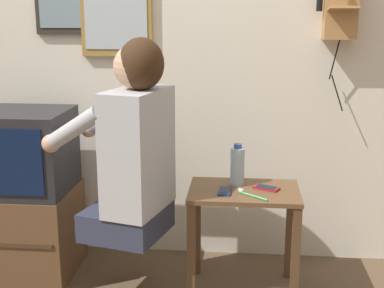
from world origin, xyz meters
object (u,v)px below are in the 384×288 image
person (133,146)px  cell_phone_spare (266,188)px  water_bottle (237,166)px  television (15,151)px  cell_phone_held (225,191)px  toothbrush (251,195)px

person → cell_phone_spare: person is taller
cell_phone_spare → water_bottle: bearing=92.4°
television → cell_phone_held: 1.12m
water_bottle → television: bearing=-180.0°
person → toothbrush: (0.56, -0.01, -0.22)m
person → television: size_ratio=1.72×
water_bottle → person: bearing=-161.5°
cell_phone_spare → toothbrush: bearing=172.2°
water_bottle → toothbrush: size_ratio=1.50×
toothbrush → person: bearing=127.4°
television → water_bottle: size_ratio=2.67×
cell_phone_spare → water_bottle: (-0.15, 0.07, 0.09)m
person → cell_phone_held: bearing=-70.1°
cell_phone_held → toothbrush: toothbrush is taller
cell_phone_held → water_bottle: size_ratio=0.60×
television → toothbrush: (1.23, -0.18, -0.14)m
television → cell_phone_held: (1.10, -0.13, -0.14)m
person → toothbrush: 0.61m
cell_phone_held → cell_phone_spare: same height
television → cell_phone_spare: (1.31, -0.06, -0.14)m
cell_phone_spare → person: bearing=125.7°
person → water_bottle: 0.54m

